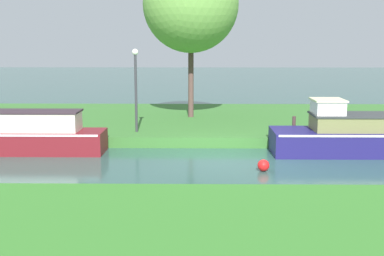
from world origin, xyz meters
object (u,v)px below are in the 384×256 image
(mooring_post_near, at_px, (294,126))
(channel_buoy, at_px, (263,165))
(lamp_post, at_px, (136,81))
(willow_tree_left, at_px, (191,4))

(mooring_post_near, distance_m, channel_buoy, 4.18)
(lamp_post, xyz_separation_m, mooring_post_near, (6.01, -0.61, -1.64))
(lamp_post, distance_m, channel_buoy, 6.62)
(lamp_post, bearing_deg, mooring_post_near, -5.78)
(willow_tree_left, distance_m, channel_buoy, 9.92)
(channel_buoy, bearing_deg, willow_tree_left, 106.26)
(lamp_post, bearing_deg, channel_buoy, -45.14)
(willow_tree_left, height_order, mooring_post_near, willow_tree_left)
(willow_tree_left, bearing_deg, lamp_post, -119.73)
(willow_tree_left, xyz_separation_m, channel_buoy, (2.34, -8.03, -5.34))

